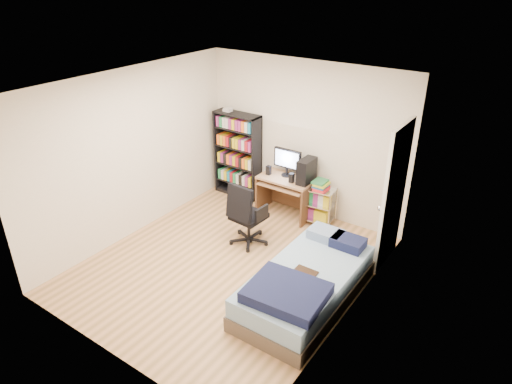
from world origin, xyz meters
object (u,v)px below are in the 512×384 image
Objects in this scene: computer_desk at (292,182)px; office_chair at (247,225)px; bed at (305,285)px; media_shelf at (238,154)px.

computer_desk reaches higher than office_chair.
office_chair is at bearing -95.08° from computer_desk.
computer_desk is 0.56× the size of bed.
media_shelf is 3.16m from bed.
office_chair is at bearing -48.73° from media_shelf.
computer_desk is at bearing 125.15° from bed.
office_chair reaches higher than bed.
media_shelf is 1.59× the size of office_chair.
media_shelf reaches higher than bed.
media_shelf is at bearing 135.24° from office_chair.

